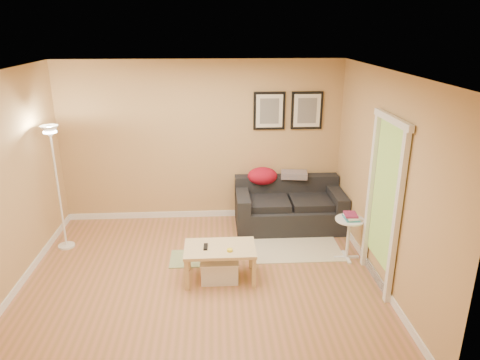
{
  "coord_description": "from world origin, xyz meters",
  "views": [
    {
      "loc": [
        0.21,
        -4.92,
        3.1
      ],
      "look_at": [
        0.55,
        0.85,
        1.05
      ],
      "focal_mm": 33.09,
      "sensor_mm": 36.0,
      "label": 1
    }
  ],
  "objects_px": {
    "floor_lamp": "(59,192)",
    "sofa": "(289,205)",
    "storage_bin": "(219,269)",
    "book_stack": "(351,216)",
    "side_table": "(348,239)",
    "coffee_table": "(220,263)"
  },
  "relations": [
    {
      "from": "side_table",
      "to": "book_stack",
      "type": "height_order",
      "value": "book_stack"
    },
    {
      "from": "coffee_table",
      "to": "book_stack",
      "type": "bearing_deg",
      "value": 14.48
    },
    {
      "from": "storage_bin",
      "to": "floor_lamp",
      "type": "height_order",
      "value": "floor_lamp"
    },
    {
      "from": "storage_bin",
      "to": "side_table",
      "type": "xyz_separation_m",
      "value": [
        1.78,
        0.44,
        0.15
      ]
    },
    {
      "from": "coffee_table",
      "to": "storage_bin",
      "type": "distance_m",
      "value": 0.08
    },
    {
      "from": "sofa",
      "to": "coffee_table",
      "type": "relative_size",
      "value": 1.9
    },
    {
      "from": "coffee_table",
      "to": "storage_bin",
      "type": "xyz_separation_m",
      "value": [
        -0.01,
        -0.02,
        -0.08
      ]
    },
    {
      "from": "storage_bin",
      "to": "side_table",
      "type": "height_order",
      "value": "side_table"
    },
    {
      "from": "sofa",
      "to": "side_table",
      "type": "xyz_separation_m",
      "value": [
        0.64,
        -1.08,
        -0.08
      ]
    },
    {
      "from": "sofa",
      "to": "storage_bin",
      "type": "distance_m",
      "value": 1.91
    },
    {
      "from": "side_table",
      "to": "floor_lamp",
      "type": "bearing_deg",
      "value": 171.85
    },
    {
      "from": "sofa",
      "to": "storage_bin",
      "type": "bearing_deg",
      "value": -126.95
    },
    {
      "from": "side_table",
      "to": "floor_lamp",
      "type": "xyz_separation_m",
      "value": [
        -4.02,
        0.58,
        0.56
      ]
    },
    {
      "from": "sofa",
      "to": "floor_lamp",
      "type": "bearing_deg",
      "value": -171.53
    },
    {
      "from": "storage_bin",
      "to": "book_stack",
      "type": "height_order",
      "value": "book_stack"
    },
    {
      "from": "sofa",
      "to": "coffee_table",
      "type": "distance_m",
      "value": 1.88
    },
    {
      "from": "sofa",
      "to": "floor_lamp",
      "type": "distance_m",
      "value": 3.45
    },
    {
      "from": "storage_bin",
      "to": "floor_lamp",
      "type": "xyz_separation_m",
      "value": [
        -2.24,
        1.02,
        0.72
      ]
    },
    {
      "from": "floor_lamp",
      "to": "book_stack",
      "type": "bearing_deg",
      "value": -8.07
    },
    {
      "from": "floor_lamp",
      "to": "sofa",
      "type": "bearing_deg",
      "value": 8.47
    },
    {
      "from": "coffee_table",
      "to": "side_table",
      "type": "xyz_separation_m",
      "value": [
        1.77,
        0.42,
        0.08
      ]
    },
    {
      "from": "coffee_table",
      "to": "storage_bin",
      "type": "relative_size",
      "value": 1.86
    }
  ]
}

